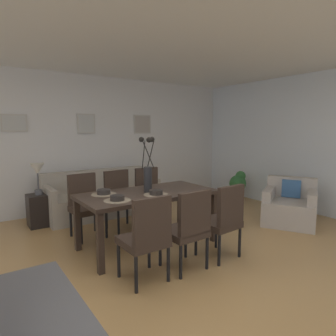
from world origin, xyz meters
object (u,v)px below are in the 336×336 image
dining_chair_mid_right (150,192)px  sofa (102,199)px  dining_chair_near_right (86,202)px  armchair (290,206)px  centerpiece_vase (148,171)px  table_lamp (37,172)px  dining_chair_mid_left (223,218)px  side_table (40,210)px  potted_plant (238,185)px  dining_table (148,198)px  framed_picture_left (14,123)px  framed_picture_center (86,124)px  dining_chair_near_left (147,235)px  dining_chair_far_left (188,226)px  bowl_near_left (117,197)px  bowl_near_right (104,191)px  bowl_far_left (156,192)px  framed_picture_right (142,124)px  dining_chair_far_right (120,197)px

dining_chair_mid_right → sofa: (-0.48, 0.93, -0.23)m
dining_chair_near_right → armchair: bearing=-24.4°
centerpiece_vase → table_lamp: centerpiece_vase is taller
dining_chair_near_right → dining_chair_mid_left: (1.10, -1.70, 0.00)m
side_table → potted_plant: potted_plant is taller
dining_table → sofa: sofa is taller
framed_picture_left → framed_picture_center: 1.24m
dining_chair_mid_left → dining_chair_near_left: bearing=178.4°
dining_table → side_table: bearing=120.9°
dining_chair_far_left → side_table: size_ratio=1.77×
bowl_near_left → sofa: bearing=72.9°
dining_chair_mid_right → framed_picture_left: bearing=142.0°
bowl_near_right → framed_picture_center: framed_picture_center is taller
centerpiece_vase → bowl_far_left: centerpiece_vase is taller
armchair → side_table: bearing=147.0°
bowl_near_left → framed_picture_right: bearing=54.4°
dining_table → dining_chair_near_left: 1.00m
dining_chair_near_left → framed_picture_center: 3.38m
dining_chair_near_left → dining_chair_far_left: bearing=-3.0°
dining_chair_far_left → dining_chair_mid_right: 1.83m
dining_chair_far_left → dining_chair_mid_left: 0.54m
dining_chair_mid_left → framed_picture_right: size_ratio=2.28×
dining_chair_near_left → potted_plant: bearing=28.4°
dining_chair_near_left → bowl_near_left: (-0.02, 0.64, 0.27)m
dining_chair_near_right → side_table: bearing=117.5°
framed_picture_left → dining_table: bearing=-61.5°
dining_chair_far_right → dining_chair_mid_right: same height
dining_chair_far_left → potted_plant: 3.45m
potted_plant → armchair: bearing=-106.2°
centerpiece_vase → framed_picture_right: 2.69m
sofa → side_table: size_ratio=3.88×
side_table → armchair: 4.15m
dining_chair_near_right → bowl_near_left: bearing=-88.5°
dining_table → framed_picture_right: 2.80m
dining_chair_mid_left → dining_chair_mid_right: 1.75m
bowl_near_left → side_table: 2.06m
dining_chair_mid_right → dining_chair_mid_left: bearing=-90.9°
side_table → framed_picture_right: 2.74m
dining_chair_mid_left → table_lamp: size_ratio=1.80×
dining_chair_far_left → armchair: 2.48m
framed_picture_center → sofa: bearing=-80.6°
centerpiece_vase → table_lamp: bearing=120.9°
bowl_near_left → sofa: bowl_near_left is taller
bowl_near_right → potted_plant: (3.43, 0.80, -0.41)m
dining_chair_far_left → table_lamp: (-1.03, 2.59, 0.38)m
dining_chair_mid_right → framed_picture_left: (-1.81, 1.41, 1.17)m
bowl_near_right → table_lamp: bearing=107.9°
table_lamp → armchair: size_ratio=0.47×
sofa → framed_picture_left: (-1.32, 0.48, 1.40)m
dining_chair_far_right → framed_picture_left: bearing=131.4°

